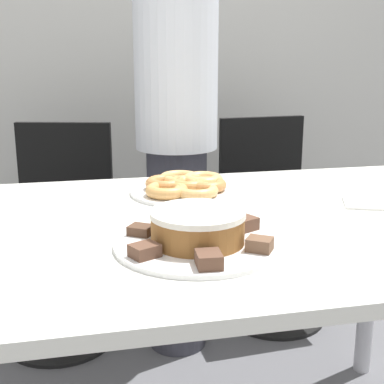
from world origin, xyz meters
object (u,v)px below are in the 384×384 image
at_px(office_chair_left, 60,241).
at_px(frosted_cake, 198,226).
at_px(napkin, 374,203).
at_px(person_standing, 176,131).
at_px(plate_donuts, 188,191).
at_px(plate_cake, 198,244).
at_px(office_chair_right, 272,226).

relative_size(office_chair_left, frosted_cake, 4.49).
bearing_deg(napkin, person_standing, 118.48).
relative_size(person_standing, plate_donuts, 5.04).
xyz_separation_m(person_standing, frosted_cake, (-0.13, -0.93, -0.06)).
relative_size(person_standing, napkin, 8.64).
xyz_separation_m(person_standing, plate_cake, (-0.13, -0.93, -0.10)).
height_order(office_chair_right, frosted_cake, office_chair_right).
bearing_deg(plate_cake, office_chair_right, 61.92).
relative_size(office_chair_right, plate_donuts, 2.70).
height_order(person_standing, plate_donuts, person_standing).
xyz_separation_m(person_standing, office_chair_right, (0.46, 0.19, -0.46)).
xyz_separation_m(plate_cake, frosted_cake, (0.00, 0.00, 0.04)).
relative_size(office_chair_left, plate_donuts, 2.70).
relative_size(plate_cake, napkin, 1.81).
xyz_separation_m(plate_donuts, frosted_cake, (-0.07, -0.43, 0.04)).
relative_size(office_chair_right, plate_cake, 2.55).
height_order(office_chair_left, office_chair_right, same).
distance_m(person_standing, napkin, 0.83).
bearing_deg(plate_cake, person_standing, 81.88).
height_order(frosted_cake, napkin, frosted_cake).
bearing_deg(person_standing, office_chair_left, 157.68).
relative_size(office_chair_left, plate_cake, 2.55).
height_order(office_chair_left, plate_cake, office_chair_left).
bearing_deg(frosted_cake, person_standing, 81.88).
bearing_deg(frosted_cake, napkin, 21.75).
distance_m(plate_donuts, frosted_cake, 0.43).
relative_size(plate_cake, plate_donuts, 1.06).
height_order(person_standing, office_chair_left, person_standing).
distance_m(plate_cake, plate_donuts, 0.43).
height_order(office_chair_left, napkin, office_chair_left).
relative_size(plate_donuts, napkin, 1.71).
bearing_deg(office_chair_left, plate_cake, -59.68).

